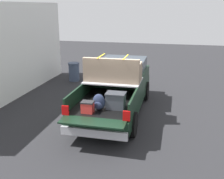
# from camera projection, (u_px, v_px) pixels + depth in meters

# --- Properties ---
(ground_plane) EXTENTS (40.00, 40.00, 0.00)m
(ground_plane) POSITION_uv_depth(u_px,v_px,m) (116.00, 113.00, 10.17)
(ground_plane) COLOR #262628
(pickup_truck) EXTENTS (6.05, 2.06, 2.23)m
(pickup_truck) POSITION_uv_depth(u_px,v_px,m) (118.00, 86.00, 10.22)
(pickup_truck) COLOR black
(pickup_truck) RESTS_ON ground_plane
(building_facade) EXTENTS (9.53, 0.36, 4.02)m
(building_facade) POSITION_uv_depth(u_px,v_px,m) (8.00, 52.00, 11.17)
(building_facade) COLOR white
(building_facade) RESTS_ON ground_plane
(trash_can) EXTENTS (0.60, 0.60, 0.98)m
(trash_can) POSITION_uv_depth(u_px,v_px,m) (74.00, 72.00, 14.40)
(trash_can) COLOR #3F4C66
(trash_can) RESTS_ON ground_plane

